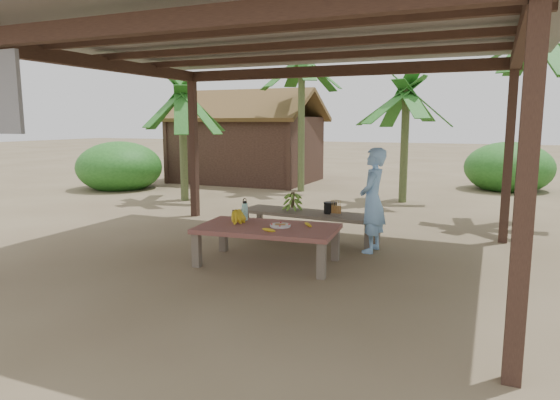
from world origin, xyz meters
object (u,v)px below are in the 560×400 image
at_px(work_table, 268,231).
at_px(bench, 309,216).
at_px(plate, 280,226).
at_px(cooking_pot, 330,208).
at_px(ripe_banana_bunch, 234,215).
at_px(woman, 373,200).
at_px(water_flask, 245,211).

distance_m(work_table, bench, 1.45).
height_order(plate, cooking_pot, cooking_pot).
relative_size(bench, ripe_banana_bunch, 7.19).
bearing_deg(work_table, plate, 4.63).
xyz_separation_m(work_table, cooking_pot, (0.39, 1.48, 0.10)).
height_order(work_table, woman, woman).
bearing_deg(plate, bench, 94.47).
xyz_separation_m(water_flask, woman, (1.58, 0.89, 0.12)).
relative_size(work_table, woman, 1.26).
relative_size(ripe_banana_bunch, water_flask, 1.01).
distance_m(work_table, plate, 0.19).
relative_size(work_table, water_flask, 6.14).
bearing_deg(plate, woman, 49.69).
bearing_deg(plate, work_table, -169.82).
xyz_separation_m(bench, woman, (1.06, -0.30, 0.35)).
distance_m(plate, woman, 1.49).
relative_size(ripe_banana_bunch, woman, 0.21).
xyz_separation_m(plate, woman, (0.95, 1.12, 0.23)).
relative_size(ripe_banana_bunch, cooking_pot, 1.58).
xyz_separation_m(bench, plate, (0.11, -1.42, 0.12)).
bearing_deg(work_table, woman, 40.25).
xyz_separation_m(cooking_pot, woman, (0.73, -0.33, 0.21)).
height_order(work_table, ripe_banana_bunch, ripe_banana_bunch).
bearing_deg(bench, work_table, -87.69).
bearing_deg(cooking_pot, water_flask, -125.25).
xyz_separation_m(plate, cooking_pot, (0.22, 1.44, 0.02)).
relative_size(bench, plate, 8.20).
height_order(ripe_banana_bunch, water_flask, water_flask).
relative_size(plate, woman, 0.18).
relative_size(work_table, bench, 0.84).
xyz_separation_m(work_table, woman, (1.12, 1.15, 0.31)).
height_order(work_table, plate, plate).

